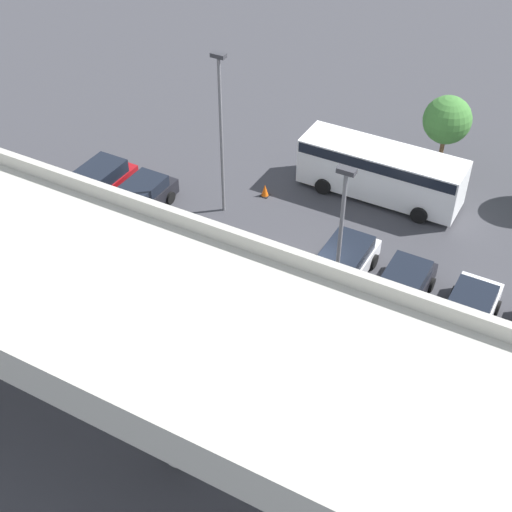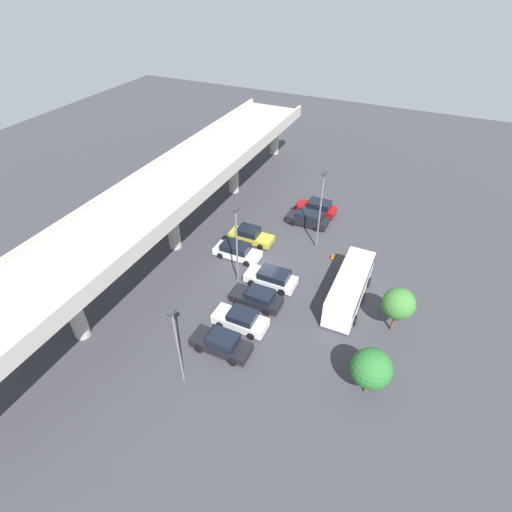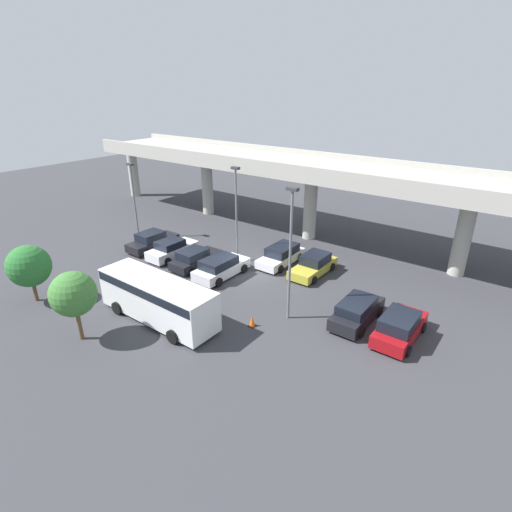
{
  "view_description": "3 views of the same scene",
  "coord_description": "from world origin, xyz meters",
  "px_view_note": "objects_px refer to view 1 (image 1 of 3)",
  "views": [
    {
      "loc": [
        -9.64,
        22.28,
        21.89
      ],
      "look_at": [
        2.57,
        0.11,
        0.79
      ],
      "focal_mm": 50.0,
      "sensor_mm": 36.0,
      "label": 1
    },
    {
      "loc": [
        -27.34,
        -11.82,
        25.23
      ],
      "look_at": [
        -0.7,
        0.58,
        2.42
      ],
      "focal_mm": 28.0,
      "sensor_mm": 36.0,
      "label": 2
    },
    {
      "loc": [
        17.99,
        -22.12,
        13.98
      ],
      "look_at": [
        1.8,
        -0.67,
        2.31
      ],
      "focal_mm": 28.0,
      "sensor_mm": 36.0,
      "label": 3
    }
  ],
  "objects_px": {
    "parked_car_3": "(343,264)",
    "shuttle_bus": "(381,169)",
    "parked_car_4": "(244,313)",
    "tree_front_centre": "(447,120)",
    "lamp_post_near_aisle": "(340,241)",
    "traffic_cone": "(265,191)",
    "lamp_post_by_overpass": "(221,125)",
    "parked_car_2": "(402,288)",
    "parked_car_5": "(183,289)",
    "parked_car_1": "(468,313)",
    "parked_car_6": "(139,199)",
    "parked_car_7": "(98,183)"
  },
  "relations": [
    {
      "from": "parked_car_4",
      "to": "tree_front_centre",
      "type": "xyz_separation_m",
      "value": [
        -3.43,
        -16.16,
        2.27
      ]
    },
    {
      "from": "lamp_post_by_overpass",
      "to": "parked_car_3",
      "type": "bearing_deg",
      "value": 165.53
    },
    {
      "from": "parked_car_2",
      "to": "parked_car_3",
      "type": "bearing_deg",
      "value": -92.39
    },
    {
      "from": "parked_car_2",
      "to": "parked_car_3",
      "type": "xyz_separation_m",
      "value": [
        2.92,
        -0.12,
        0.07
      ]
    },
    {
      "from": "parked_car_5",
      "to": "parked_car_1",
      "type": "bearing_deg",
      "value": -68.18
    },
    {
      "from": "lamp_post_by_overpass",
      "to": "traffic_cone",
      "type": "height_order",
      "value": "lamp_post_by_overpass"
    },
    {
      "from": "parked_car_3",
      "to": "lamp_post_by_overpass",
      "type": "bearing_deg",
      "value": -104.47
    },
    {
      "from": "parked_car_7",
      "to": "shuttle_bus",
      "type": "bearing_deg",
      "value": 118.9
    },
    {
      "from": "parked_car_3",
      "to": "parked_car_4",
      "type": "height_order",
      "value": "parked_car_3"
    },
    {
      "from": "parked_car_2",
      "to": "lamp_post_near_aisle",
      "type": "bearing_deg",
      "value": -34.1
    },
    {
      "from": "parked_car_1",
      "to": "parked_car_5",
      "type": "distance_m",
      "value": 12.31
    },
    {
      "from": "tree_front_centre",
      "to": "parked_car_3",
      "type": "bearing_deg",
      "value": 84.75
    },
    {
      "from": "traffic_cone",
      "to": "parked_car_5",
      "type": "bearing_deg",
      "value": 94.52
    },
    {
      "from": "parked_car_6",
      "to": "lamp_post_by_overpass",
      "type": "bearing_deg",
      "value": 120.75
    },
    {
      "from": "parked_car_7",
      "to": "lamp_post_by_overpass",
      "type": "xyz_separation_m",
      "value": [
        -6.46,
        -2.06,
        4.21
      ]
    },
    {
      "from": "traffic_cone",
      "to": "parked_car_2",
      "type": "bearing_deg",
      "value": 155.28
    },
    {
      "from": "parked_car_4",
      "to": "parked_car_7",
      "type": "relative_size",
      "value": 1.04
    },
    {
      "from": "parked_car_7",
      "to": "parked_car_4",
      "type": "bearing_deg",
      "value": 67.56
    },
    {
      "from": "parked_car_2",
      "to": "parked_car_6",
      "type": "distance_m",
      "value": 14.13
    },
    {
      "from": "parked_car_4",
      "to": "parked_car_7",
      "type": "xyz_separation_m",
      "value": [
        11.56,
        -4.77,
        0.04
      ]
    },
    {
      "from": "lamp_post_near_aisle",
      "to": "traffic_cone",
      "type": "distance_m",
      "value": 11.02
    },
    {
      "from": "parked_car_3",
      "to": "lamp_post_by_overpass",
      "type": "height_order",
      "value": "lamp_post_by_overpass"
    },
    {
      "from": "parked_car_2",
      "to": "lamp_post_by_overpass",
      "type": "bearing_deg",
      "value": -101.17
    },
    {
      "from": "parked_car_4",
      "to": "parked_car_6",
      "type": "height_order",
      "value": "parked_car_6"
    },
    {
      "from": "parked_car_7",
      "to": "tree_front_centre",
      "type": "bearing_deg",
      "value": 127.21
    },
    {
      "from": "lamp_post_near_aisle",
      "to": "parked_car_4",
      "type": "bearing_deg",
      "value": 28.62
    },
    {
      "from": "parked_car_7",
      "to": "traffic_cone",
      "type": "bearing_deg",
      "value": 118.62
    },
    {
      "from": "parked_car_2",
      "to": "parked_car_3",
      "type": "relative_size",
      "value": 0.95
    },
    {
      "from": "parked_car_2",
      "to": "traffic_cone",
      "type": "height_order",
      "value": "parked_car_2"
    },
    {
      "from": "tree_front_centre",
      "to": "traffic_cone",
      "type": "distance_m",
      "value": 10.55
    },
    {
      "from": "parked_car_1",
      "to": "traffic_cone",
      "type": "height_order",
      "value": "parked_car_1"
    },
    {
      "from": "parked_car_4",
      "to": "parked_car_5",
      "type": "relative_size",
      "value": 1.01
    },
    {
      "from": "parked_car_4",
      "to": "shuttle_bus",
      "type": "bearing_deg",
      "value": -6.88
    },
    {
      "from": "parked_car_6",
      "to": "lamp_post_near_aisle",
      "type": "bearing_deg",
      "value": 76.89
    },
    {
      "from": "parked_car_5",
      "to": "parked_car_6",
      "type": "bearing_deg",
      "value": 51.22
    },
    {
      "from": "shuttle_bus",
      "to": "parked_car_1",
      "type": "bearing_deg",
      "value": -46.84
    },
    {
      "from": "parked_car_4",
      "to": "tree_front_centre",
      "type": "distance_m",
      "value": 16.67
    },
    {
      "from": "parked_car_7",
      "to": "lamp_post_near_aisle",
      "type": "xyz_separation_m",
      "value": [
        -14.86,
        2.97,
        3.9
      ]
    },
    {
      "from": "parked_car_1",
      "to": "shuttle_bus",
      "type": "height_order",
      "value": "shuttle_bus"
    },
    {
      "from": "parked_car_3",
      "to": "shuttle_bus",
      "type": "relative_size",
      "value": 0.56
    },
    {
      "from": "parked_car_2",
      "to": "traffic_cone",
      "type": "distance_m",
      "value": 10.08
    },
    {
      "from": "traffic_cone",
      "to": "parked_car_1",
      "type": "bearing_deg",
      "value": 160.21
    },
    {
      "from": "lamp_post_by_overpass",
      "to": "parked_car_5",
      "type": "bearing_deg",
      "value": 106.22
    },
    {
      "from": "shuttle_bus",
      "to": "lamp_post_by_overpass",
      "type": "relative_size",
      "value": 1.0
    },
    {
      "from": "parked_car_6",
      "to": "lamp_post_near_aisle",
      "type": "distance_m",
      "value": 13.04
    },
    {
      "from": "parked_car_3",
      "to": "shuttle_bus",
      "type": "xyz_separation_m",
      "value": [
        0.96,
        -7.05,
        0.87
      ]
    },
    {
      "from": "lamp_post_near_aisle",
      "to": "traffic_cone",
      "type": "height_order",
      "value": "lamp_post_near_aisle"
    },
    {
      "from": "parked_car_3",
      "to": "parked_car_5",
      "type": "bearing_deg",
      "value": -48.69
    },
    {
      "from": "parked_car_2",
      "to": "shuttle_bus",
      "type": "height_order",
      "value": "shuttle_bus"
    },
    {
      "from": "lamp_post_by_overpass",
      "to": "tree_front_centre",
      "type": "height_order",
      "value": "lamp_post_by_overpass"
    }
  ]
}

